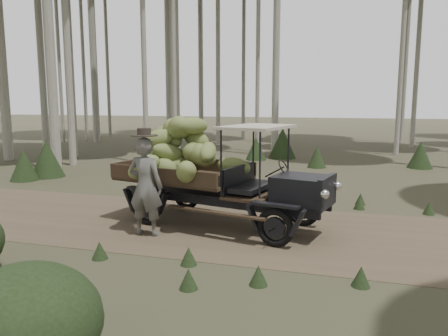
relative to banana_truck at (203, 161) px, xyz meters
The scene contains 5 objects.
ground 2.79m from the banana_truck, ahead, with size 120.00×120.00×0.00m, color #473D2B.
dirt_track 2.79m from the banana_truck, ahead, with size 70.00×4.00×0.01m, color brown.
banana_truck is the anchor object (origin of this frame).
farmer 1.42m from the banana_truck, 124.08° to the right, with size 0.71×0.52×2.09m.
undergrowth 2.34m from the banana_truck, 78.23° to the right, with size 19.01×24.66×1.38m.
Camera 1 is at (0.54, -8.38, 2.60)m, focal length 35.00 mm.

